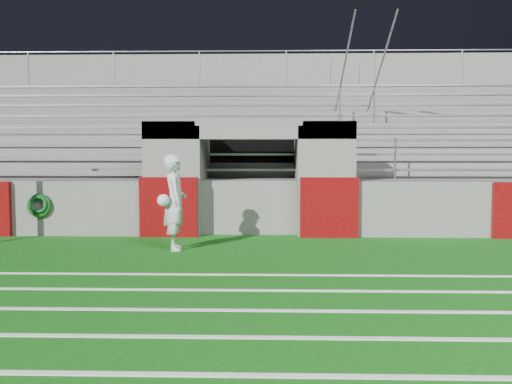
{
  "coord_description": "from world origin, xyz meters",
  "views": [
    {
      "loc": [
        0.54,
        -9.73,
        1.91
      ],
      "look_at": [
        0.2,
        1.8,
        1.1
      ],
      "focal_mm": 40.0,
      "sensor_mm": 36.0,
      "label": 1
    }
  ],
  "objects": [
    {
      "name": "ground",
      "position": [
        0.0,
        0.0,
        0.0
      ],
      "size": [
        90.0,
        90.0,
        0.0
      ],
      "primitive_type": "plane",
      "color": "#0D4F0D",
      "rests_on": "ground"
    },
    {
      "name": "field_markings",
      "position": [
        0.0,
        -5.0,
        0.01
      ],
      "size": [
        28.0,
        8.09,
        0.01
      ],
      "color": "white",
      "rests_on": "ground"
    },
    {
      "name": "stadium_structure",
      "position": [
        0.0,
        7.97,
        1.49
      ],
      "size": [
        26.0,
        8.48,
        5.42
      ],
      "color": "#5F5C5A",
      "rests_on": "ground"
    },
    {
      "name": "goalkeeper_with_ball",
      "position": [
        -1.37,
        1.27,
        0.93
      ],
      "size": [
        0.6,
        0.76,
        1.86
      ],
      "color": "silver",
      "rests_on": "ground"
    },
    {
      "name": "hose_coil",
      "position": [
        -4.74,
        2.93,
        0.71
      ],
      "size": [
        0.55,
        0.14,
        0.55
      ],
      "color": "#0C3C0E",
      "rests_on": "ground"
    }
  ]
}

